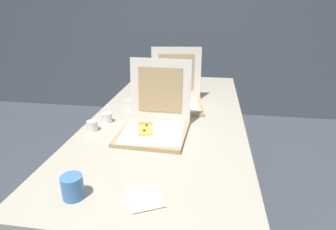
{
  "coord_description": "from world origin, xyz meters",
  "views": [
    {
      "loc": [
        0.25,
        -1.07,
        1.41
      ],
      "look_at": [
        0.02,
        0.4,
        0.81
      ],
      "focal_mm": 30.08,
      "sensor_mm": 36.0,
      "label": 1
    }
  ],
  "objects_px": {
    "cup_printed_front": "(73,187)",
    "napkin_pile": "(142,197)",
    "cup_white_near_center": "(107,118)",
    "table": "(169,122)",
    "cup_white_near_left": "(92,126)",
    "pizza_box_middle": "(176,98)",
    "cup_white_mid": "(131,104)",
    "pizza_box_front": "(154,123)",
    "cup_white_far": "(152,93)"
  },
  "relations": [
    {
      "from": "cup_printed_front",
      "to": "napkin_pile",
      "type": "distance_m",
      "value": 0.25
    },
    {
      "from": "cup_white_near_center",
      "to": "cup_printed_front",
      "type": "distance_m",
      "value": 0.69
    },
    {
      "from": "table",
      "to": "cup_white_near_left",
      "type": "height_order",
      "value": "cup_white_near_left"
    },
    {
      "from": "table",
      "to": "cup_white_near_left",
      "type": "bearing_deg",
      "value": -142.29
    },
    {
      "from": "table",
      "to": "cup_white_near_left",
      "type": "relative_size",
      "value": 34.74
    },
    {
      "from": "pizza_box_middle",
      "to": "cup_white_mid",
      "type": "distance_m",
      "value": 0.31
    },
    {
      "from": "cup_white_near_left",
      "to": "cup_printed_front",
      "type": "relative_size",
      "value": 0.66
    },
    {
      "from": "cup_printed_front",
      "to": "pizza_box_middle",
      "type": "bearing_deg",
      "value": 76.88
    },
    {
      "from": "pizza_box_middle",
      "to": "cup_white_near_left",
      "type": "distance_m",
      "value": 0.63
    },
    {
      "from": "pizza_box_middle",
      "to": "cup_printed_front",
      "type": "xyz_separation_m",
      "value": [
        -0.24,
        -1.03,
        -0.01
      ]
    },
    {
      "from": "pizza_box_front",
      "to": "cup_white_mid",
      "type": "relative_size",
      "value": 6.9
    },
    {
      "from": "cup_white_near_center",
      "to": "cup_white_near_left",
      "type": "distance_m",
      "value": 0.13
    },
    {
      "from": "pizza_box_middle",
      "to": "cup_white_near_center",
      "type": "bearing_deg",
      "value": -143.12
    },
    {
      "from": "cup_white_mid",
      "to": "napkin_pile",
      "type": "distance_m",
      "value": 0.95
    },
    {
      "from": "pizza_box_middle",
      "to": "pizza_box_front",
      "type": "bearing_deg",
      "value": -105.18
    },
    {
      "from": "cup_white_near_center",
      "to": "napkin_pile",
      "type": "relative_size",
      "value": 0.34
    },
    {
      "from": "cup_white_near_center",
      "to": "cup_white_near_left",
      "type": "relative_size",
      "value": 1.0
    },
    {
      "from": "table",
      "to": "napkin_pile",
      "type": "distance_m",
      "value": 0.81
    },
    {
      "from": "pizza_box_middle",
      "to": "cup_printed_front",
      "type": "bearing_deg",
      "value": -110.46
    },
    {
      "from": "cup_white_near_left",
      "to": "cup_white_far",
      "type": "bearing_deg",
      "value": 73.09
    },
    {
      "from": "table",
      "to": "pizza_box_front",
      "type": "xyz_separation_m",
      "value": [
        -0.04,
        -0.26,
        0.1
      ]
    },
    {
      "from": "pizza_box_front",
      "to": "cup_white_far",
      "type": "relative_size",
      "value": 6.9
    },
    {
      "from": "pizza_box_middle",
      "to": "cup_white_far",
      "type": "relative_size",
      "value": 7.27
    },
    {
      "from": "cup_white_near_center",
      "to": "cup_white_mid",
      "type": "bearing_deg",
      "value": 74.37
    },
    {
      "from": "cup_white_near_left",
      "to": "cup_printed_front",
      "type": "bearing_deg",
      "value": -73.86
    },
    {
      "from": "cup_white_near_left",
      "to": "cup_white_mid",
      "type": "relative_size",
      "value": 1.0
    },
    {
      "from": "cup_white_mid",
      "to": "cup_printed_front",
      "type": "distance_m",
      "value": 0.94
    },
    {
      "from": "pizza_box_front",
      "to": "cup_white_near_left",
      "type": "height_order",
      "value": "pizza_box_front"
    },
    {
      "from": "pizza_box_middle",
      "to": "cup_white_mid",
      "type": "xyz_separation_m",
      "value": [
        -0.29,
        -0.1,
        -0.03
      ]
    },
    {
      "from": "table",
      "to": "pizza_box_middle",
      "type": "bearing_deg",
      "value": 82.75
    },
    {
      "from": "table",
      "to": "cup_white_near_center",
      "type": "height_order",
      "value": "cup_white_near_center"
    },
    {
      "from": "cup_white_far",
      "to": "cup_printed_front",
      "type": "distance_m",
      "value": 1.21
    },
    {
      "from": "cup_white_near_center",
      "to": "napkin_pile",
      "type": "xyz_separation_m",
      "value": [
        0.37,
        -0.65,
        -0.02
      ]
    },
    {
      "from": "cup_white_near_center",
      "to": "cup_white_near_left",
      "type": "height_order",
      "value": "same"
    },
    {
      "from": "napkin_pile",
      "to": "cup_white_near_center",
      "type": "bearing_deg",
      "value": 119.68
    },
    {
      "from": "cup_white_far",
      "to": "cup_printed_front",
      "type": "relative_size",
      "value": 0.66
    },
    {
      "from": "pizza_box_front",
      "to": "cup_printed_front",
      "type": "height_order",
      "value": "pizza_box_front"
    },
    {
      "from": "table",
      "to": "pizza_box_middle",
      "type": "xyz_separation_m",
      "value": [
        0.02,
        0.19,
        0.1
      ]
    },
    {
      "from": "cup_white_near_center",
      "to": "cup_printed_front",
      "type": "height_order",
      "value": "cup_printed_front"
    },
    {
      "from": "pizza_box_front",
      "to": "cup_white_mid",
      "type": "bearing_deg",
      "value": 125.74
    },
    {
      "from": "pizza_box_middle",
      "to": "cup_white_mid",
      "type": "height_order",
      "value": "pizza_box_middle"
    },
    {
      "from": "table",
      "to": "cup_white_far",
      "type": "relative_size",
      "value": 34.74
    },
    {
      "from": "cup_white_near_left",
      "to": "cup_white_far",
      "type": "height_order",
      "value": "same"
    },
    {
      "from": "cup_white_near_left",
      "to": "table",
      "type": "bearing_deg",
      "value": 37.71
    },
    {
      "from": "cup_white_far",
      "to": "cup_white_near_left",
      "type": "bearing_deg",
      "value": -106.91
    },
    {
      "from": "cup_white_near_left",
      "to": "pizza_box_middle",
      "type": "bearing_deg",
      "value": 50.04
    },
    {
      "from": "pizza_box_middle",
      "to": "napkin_pile",
      "type": "height_order",
      "value": "pizza_box_middle"
    },
    {
      "from": "cup_white_mid",
      "to": "cup_white_far",
      "type": "bearing_deg",
      "value": 71.93
    },
    {
      "from": "pizza_box_middle",
      "to": "cup_white_far",
      "type": "xyz_separation_m",
      "value": [
        -0.2,
        0.17,
        -0.03
      ]
    },
    {
      "from": "table",
      "to": "cup_white_mid",
      "type": "height_order",
      "value": "cup_white_mid"
    }
  ]
}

